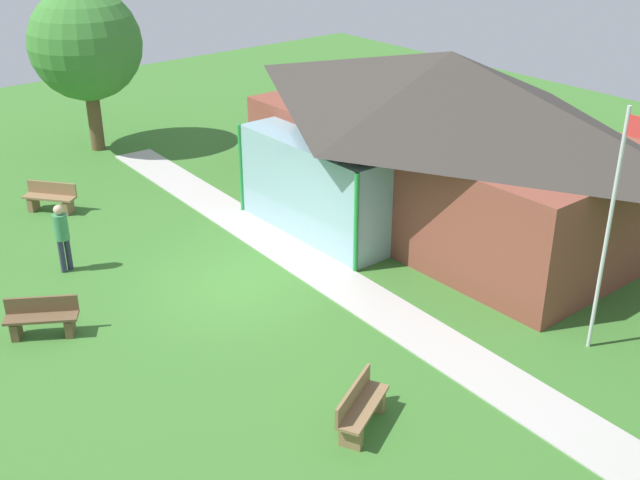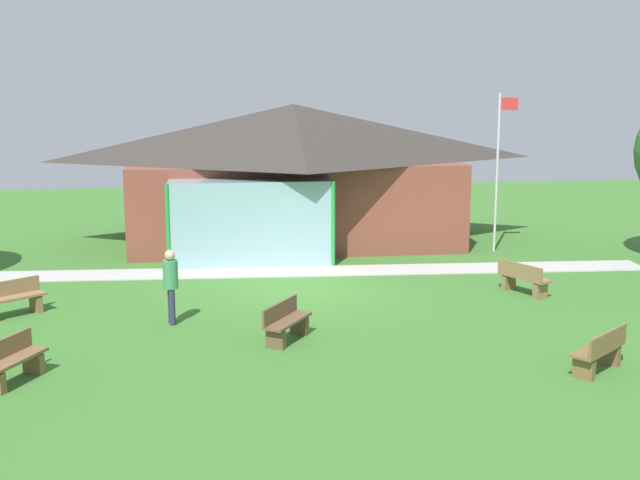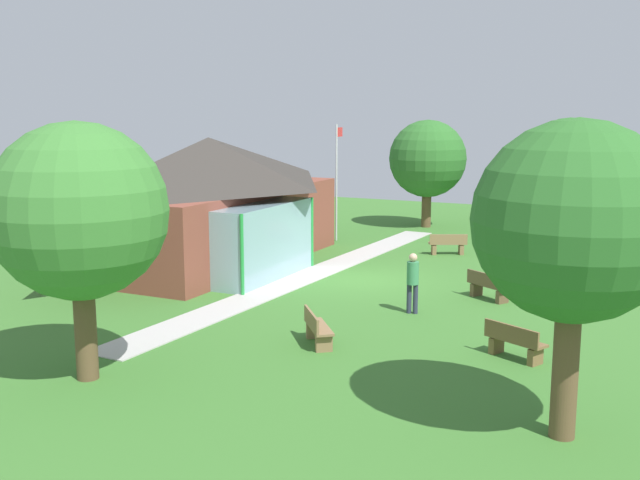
% 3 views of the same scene
% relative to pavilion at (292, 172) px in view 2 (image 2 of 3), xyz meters
% --- Properties ---
extents(ground_plane, '(44.00, 44.00, 0.00)m').
position_rel_pavilion_xyz_m(ground_plane, '(-0.22, -6.37, -2.45)').
color(ground_plane, '#3D752D').
extents(pavilion, '(11.80, 7.16, 4.71)m').
position_rel_pavilion_xyz_m(pavilion, '(0.00, 0.00, 0.00)').
color(pavilion, brown).
rests_on(pavilion, ground_plane).
extents(footpath, '(20.62, 2.23, 0.03)m').
position_rel_pavilion_xyz_m(footpath, '(-0.22, -4.36, -2.43)').
color(footpath, '#BCB7B2').
rests_on(footpath, ground_plane).
extents(flagpole, '(0.64, 0.08, 5.11)m').
position_rel_pavilion_xyz_m(flagpole, '(6.46, -2.20, 0.39)').
color(flagpole, silver).
rests_on(flagpole, ground_plane).
extents(bench_mid_right, '(1.06, 1.54, 0.84)m').
position_rel_pavilion_xyz_m(bench_mid_right, '(5.36, -7.60, -2.05)').
color(bench_mid_right, olive).
rests_on(bench_mid_right, ground_plane).
extents(bench_mid_left, '(1.45, 1.27, 0.84)m').
position_rel_pavilion_xyz_m(bench_mid_left, '(-7.42, -8.01, -2.05)').
color(bench_mid_left, olive).
rests_on(bench_mid_left, ground_plane).
extents(bench_front_right, '(1.44, 1.29, 0.84)m').
position_rel_pavilion_xyz_m(bench_front_right, '(4.68, -13.45, -2.05)').
color(bench_front_right, brown).
rests_on(bench_front_right, ground_plane).
extents(bench_front_left, '(1.05, 1.54, 0.84)m').
position_rel_pavilion_xyz_m(bench_front_left, '(-6.39, -12.61, -2.05)').
color(bench_front_left, brown).
rests_on(bench_front_left, ground_plane).
extents(bench_front_center, '(1.17, 1.50, 0.84)m').
position_rel_pavilion_xyz_m(bench_front_center, '(-1.14, -10.75, -2.05)').
color(bench_front_center, brown).
rests_on(bench_front_center, ground_plane).
extents(visitor_strolling_lawn, '(0.34, 0.34, 1.74)m').
position_rel_pavilion_xyz_m(visitor_strolling_lawn, '(-3.64, -9.18, -1.43)').
color(visitor_strolling_lawn, '#2D3347').
rests_on(visitor_strolling_lawn, ground_plane).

